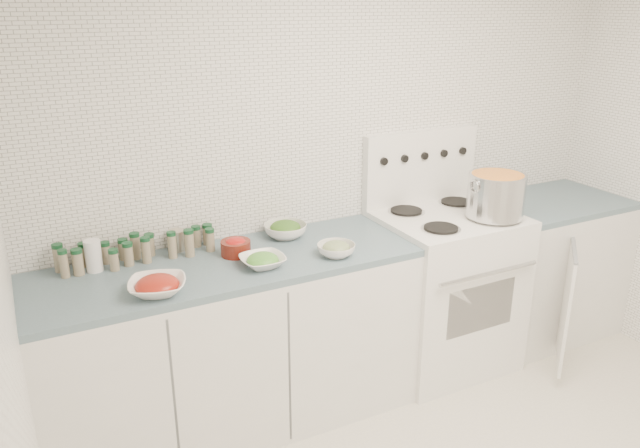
{
  "coord_description": "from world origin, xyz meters",
  "views": [
    {
      "loc": [
        -1.68,
        -1.44,
        2.08
      ],
      "look_at": [
        -0.35,
        1.14,
        1.03
      ],
      "focal_mm": 35.0,
      "sensor_mm": 36.0,
      "label": 1
    }
  ],
  "objects": [
    {
      "name": "stock_pot",
      "position": [
        0.67,
        1.03,
        1.08
      ],
      "size": [
        0.33,
        0.31,
        0.24
      ],
      "rotation": [
        0.0,
        0.0,
        -0.04
      ],
      "color": "silver",
      "rests_on": "stove"
    },
    {
      "name": "bowl_broccoli",
      "position": [
        -0.44,
        1.37,
        0.94
      ],
      "size": [
        0.28,
        0.28,
        0.09
      ],
      "color": "white",
      "rests_on": "counter_left"
    },
    {
      "name": "stove",
      "position": [
        0.48,
        1.19,
        0.5
      ],
      "size": [
        0.76,
        0.7,
        1.36
      ],
      "color": "white",
      "rests_on": "ground"
    },
    {
      "name": "bowl_zucchini",
      "position": [
        -0.33,
        1.02,
        0.93
      ],
      "size": [
        0.21,
        0.21,
        0.08
      ],
      "color": "white",
      "rests_on": "counter_left"
    },
    {
      "name": "spice_cluster",
      "position": [
        -1.21,
        1.4,
        0.96
      ],
      "size": [
        0.76,
        0.16,
        0.14
      ],
      "color": "gray",
      "rests_on": "counter_left"
    },
    {
      "name": "tin_can",
      "position": [
        -1.0,
        1.44,
        0.95
      ],
      "size": [
        0.08,
        0.08,
        0.11
      ],
      "primitive_type": "cylinder",
      "rotation": [
        0.0,
        0.0,
        -0.05
      ],
      "color": "#A9A08F",
      "rests_on": "counter_left"
    },
    {
      "name": "room_walls",
      "position": [
        0.0,
        0.0,
        1.56
      ],
      "size": [
        3.54,
        3.04,
        2.52
      ],
      "color": "white",
      "rests_on": "ground"
    },
    {
      "name": "bowl_pepper",
      "position": [
        -0.76,
        1.25,
        0.94
      ],
      "size": [
        0.15,
        0.15,
        0.09
      ],
      "color": "#5F1910",
      "rests_on": "counter_left"
    },
    {
      "name": "salt_canister",
      "position": [
        -1.4,
        1.37,
        0.97
      ],
      "size": [
        0.08,
        0.08,
        0.15
      ],
      "primitive_type": "cylinder",
      "rotation": [
        0.0,
        0.0,
        0.1
      ],
      "color": "white",
      "rests_on": "counter_left"
    },
    {
      "name": "counter_right",
      "position": [
        1.3,
        1.19,
        0.45
      ],
      "size": [
        0.89,
        0.91,
        0.9
      ],
      "color": "white",
      "rests_on": "ground"
    },
    {
      "name": "bowl_tomato",
      "position": [
        -1.2,
        1.01,
        0.93
      ],
      "size": [
        0.3,
        0.3,
        0.08
      ],
      "color": "white",
      "rests_on": "counter_left"
    },
    {
      "name": "counter_left",
      "position": [
        -0.82,
        1.19,
        0.45
      ],
      "size": [
        1.85,
        0.62,
        0.9
      ],
      "color": "white",
      "rests_on": "ground"
    },
    {
      "name": "bowl_snowpea",
      "position": [
        -0.69,
        1.07,
        0.93
      ],
      "size": [
        0.21,
        0.21,
        0.07
      ],
      "color": "white",
      "rests_on": "counter_left"
    }
  ]
}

